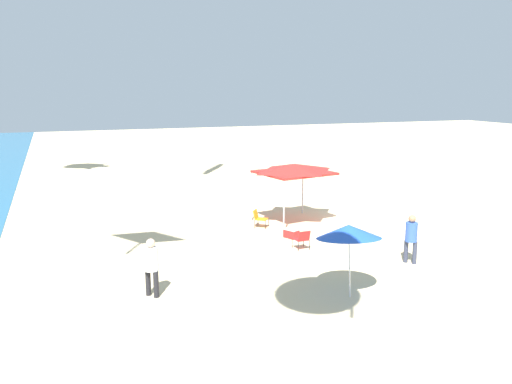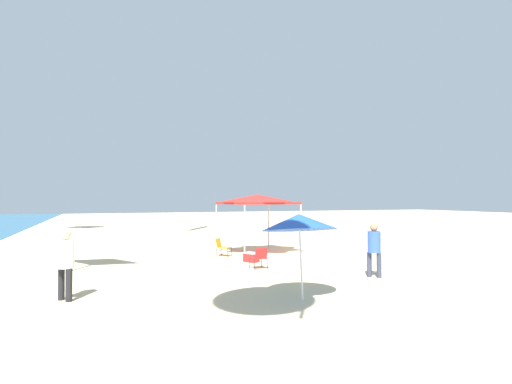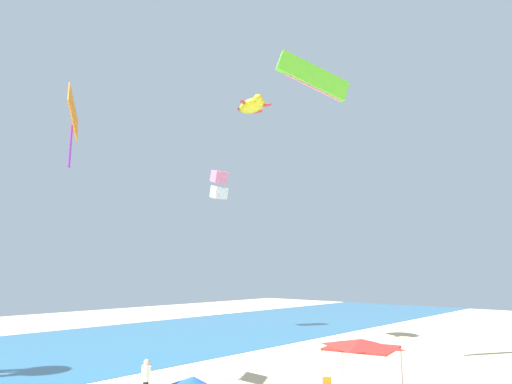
{
  "view_description": "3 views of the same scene",
  "coord_description": "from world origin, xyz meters",
  "px_view_note": "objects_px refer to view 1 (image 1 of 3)",
  "views": [
    {
      "loc": [
        -22.59,
        14.22,
        6.51
      ],
      "look_at": [
        1.3,
        5.22,
        1.46
      ],
      "focal_mm": 37.93,
      "sensor_mm": 36.0,
      "label": 1
    },
    {
      "loc": [
        -18.45,
        10.79,
        2.68
      ],
      "look_at": [
        0.01,
        3.86,
        2.97
      ],
      "focal_mm": 29.32,
      "sensor_mm": 36.0,
      "label": 2
    },
    {
      "loc": [
        -19.97,
        -7.78,
        6.17
      ],
      "look_at": [
        -0.71,
        9.54,
        10.76
      ],
      "focal_mm": 31.23,
      "sensor_mm": 36.0,
      "label": 3
    }
  ],
  "objects_px": {
    "folding_chair_near_cooler": "(259,217)",
    "person_beachcomber": "(411,235)",
    "canopy_tent": "(294,169)",
    "cooler_box": "(291,233)",
    "folding_chair_right_of_tent": "(302,238)",
    "beach_umbrella": "(349,232)",
    "person_kite_handler": "(151,263)"
  },
  "relations": [
    {
      "from": "beach_umbrella",
      "to": "person_beachcomber",
      "type": "bearing_deg",
      "value": -63.98
    },
    {
      "from": "beach_umbrella",
      "to": "person_beachcomber",
      "type": "xyz_separation_m",
      "value": [
        1.83,
        -3.74,
        -0.97
      ]
    },
    {
      "from": "folding_chair_near_cooler",
      "to": "canopy_tent",
      "type": "bearing_deg",
      "value": -43.99
    },
    {
      "from": "person_kite_handler",
      "to": "beach_umbrella",
      "type": "bearing_deg",
      "value": 34.6
    },
    {
      "from": "folding_chair_near_cooler",
      "to": "cooler_box",
      "type": "relative_size",
      "value": 1.11
    },
    {
      "from": "canopy_tent",
      "to": "beach_umbrella",
      "type": "height_order",
      "value": "canopy_tent"
    },
    {
      "from": "canopy_tent",
      "to": "person_kite_handler",
      "type": "height_order",
      "value": "canopy_tent"
    },
    {
      "from": "cooler_box",
      "to": "person_beachcomber",
      "type": "relative_size",
      "value": 0.4
    },
    {
      "from": "canopy_tent",
      "to": "folding_chair_near_cooler",
      "type": "distance_m",
      "value": 2.85
    },
    {
      "from": "folding_chair_near_cooler",
      "to": "folding_chair_right_of_tent",
      "type": "xyz_separation_m",
      "value": [
        -3.88,
        -0.37,
        0.0
      ]
    },
    {
      "from": "cooler_box",
      "to": "beach_umbrella",
      "type": "bearing_deg",
      "value": 171.28
    },
    {
      "from": "person_kite_handler",
      "to": "person_beachcomber",
      "type": "bearing_deg",
      "value": 52.39
    },
    {
      "from": "canopy_tent",
      "to": "folding_chair_right_of_tent",
      "type": "xyz_separation_m",
      "value": [
        -4.12,
        1.5,
        -2.14
      ]
    },
    {
      "from": "folding_chair_near_cooler",
      "to": "person_beachcomber",
      "type": "bearing_deg",
      "value": -114.59
    },
    {
      "from": "folding_chair_near_cooler",
      "to": "cooler_box",
      "type": "height_order",
      "value": "folding_chair_near_cooler"
    },
    {
      "from": "beach_umbrella",
      "to": "folding_chair_near_cooler",
      "type": "bearing_deg",
      "value": -2.16
    },
    {
      "from": "cooler_box",
      "to": "person_beachcomber",
      "type": "height_order",
      "value": "person_beachcomber"
    },
    {
      "from": "cooler_box",
      "to": "person_beachcomber",
      "type": "bearing_deg",
      "value": -149.38
    },
    {
      "from": "canopy_tent",
      "to": "beach_umbrella",
      "type": "distance_m",
      "value": 9.15
    },
    {
      "from": "canopy_tent",
      "to": "person_beachcomber",
      "type": "relative_size",
      "value": 1.99
    },
    {
      "from": "canopy_tent",
      "to": "person_beachcomber",
      "type": "bearing_deg",
      "value": -167.65
    },
    {
      "from": "folding_chair_right_of_tent",
      "to": "person_beachcomber",
      "type": "distance_m",
      "value": 4.26
    },
    {
      "from": "beach_umbrella",
      "to": "folding_chair_near_cooler",
      "type": "distance_m",
      "value": 8.77
    },
    {
      "from": "beach_umbrella",
      "to": "folding_chair_right_of_tent",
      "type": "height_order",
      "value": "beach_umbrella"
    },
    {
      "from": "cooler_box",
      "to": "person_kite_handler",
      "type": "distance_m",
      "value": 8.22
    },
    {
      "from": "canopy_tent",
      "to": "cooler_box",
      "type": "relative_size",
      "value": 4.97
    },
    {
      "from": "folding_chair_near_cooler",
      "to": "beach_umbrella",
      "type": "bearing_deg",
      "value": -143.41
    },
    {
      "from": "beach_umbrella",
      "to": "person_kite_handler",
      "type": "bearing_deg",
      "value": 71.41
    },
    {
      "from": "folding_chair_right_of_tent",
      "to": "person_beachcomber",
      "type": "relative_size",
      "value": 0.45
    },
    {
      "from": "cooler_box",
      "to": "person_beachcomber",
      "type": "distance_m",
      "value": 5.47
    },
    {
      "from": "person_beachcomber",
      "to": "canopy_tent",
      "type": "bearing_deg",
      "value": -26.33
    },
    {
      "from": "beach_umbrella",
      "to": "person_beachcomber",
      "type": "height_order",
      "value": "beach_umbrella"
    }
  ]
}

